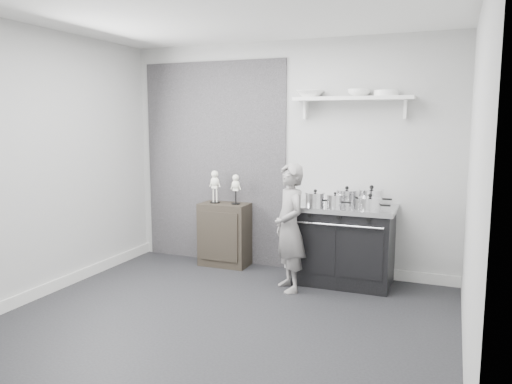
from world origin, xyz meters
TOP-DOWN VIEW (x-y plane):
  - ground at (0.00, 0.00)m, footprint 4.00×4.00m
  - room_shell at (-0.09, 0.15)m, footprint 4.02×3.62m
  - wall_shelf at (0.80, 1.68)m, footprint 1.30×0.26m
  - stove at (0.79, 1.48)m, footprint 1.08×0.67m
  - side_cabinet at (-0.72, 1.61)m, footprint 0.60×0.35m
  - child at (0.30, 1.03)m, footprint 0.56×0.58m
  - pot_front_left at (0.48, 1.36)m, footprint 0.30×0.21m
  - pot_back_left at (0.77, 1.62)m, footprint 0.33×0.24m
  - pot_back_right at (1.05, 1.56)m, footprint 0.35×0.26m
  - pot_front_right at (1.08, 1.30)m, footprint 0.33×0.24m
  - pot_front_center at (0.71, 1.32)m, footprint 0.26×0.17m
  - skeleton_full at (-0.85, 1.61)m, footprint 0.13×0.08m
  - skeleton_torso at (-0.57, 1.61)m, footprint 0.12×0.07m
  - bowl_large at (0.32, 1.67)m, footprint 0.30×0.30m
  - bowl_small at (0.87, 1.67)m, footprint 0.24×0.24m
  - plate_stack at (1.16, 1.67)m, footprint 0.26×0.26m

SIDE VIEW (x-z plane):
  - ground at x=0.00m, z-range 0.00..0.00m
  - side_cabinet at x=-0.72m, z-range 0.00..0.78m
  - stove at x=0.79m, z-range 0.00..0.87m
  - child at x=0.30m, z-range 0.00..1.34m
  - pot_front_right at x=1.08m, z-range 0.85..1.02m
  - pot_front_center at x=0.71m, z-range 0.85..1.02m
  - pot_front_left at x=0.48m, z-range 0.85..1.03m
  - pot_back_left at x=0.77m, z-range 0.85..1.04m
  - pot_back_right at x=1.05m, z-range 0.85..1.07m
  - skeleton_torso at x=-0.57m, z-range 0.78..1.19m
  - skeleton_full at x=-0.85m, z-range 0.78..1.24m
  - room_shell at x=-0.09m, z-range 0.28..2.99m
  - wall_shelf at x=0.80m, z-range 1.89..2.13m
  - plate_stack at x=1.16m, z-range 2.04..2.10m
  - bowl_large at x=0.32m, z-range 2.04..2.11m
  - bowl_small at x=0.87m, z-range 2.04..2.12m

